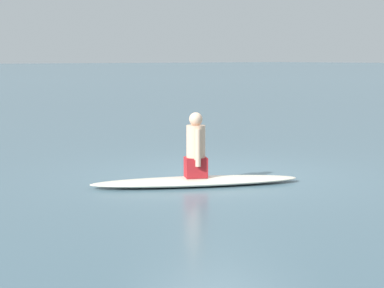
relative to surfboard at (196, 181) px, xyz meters
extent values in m
plane|color=slate|center=(0.47, -0.83, -0.06)|extent=(400.00, 400.00, 0.00)
ellipsoid|color=silver|center=(0.00, 0.00, 0.00)|extent=(1.98, 3.14, 0.13)
cube|color=#A51E23|center=(0.00, 0.00, 0.22)|extent=(0.38, 0.41, 0.30)
cylinder|color=#D6AD8E|center=(0.00, 0.00, 0.60)|extent=(0.38, 0.38, 0.51)
sphere|color=#D6AD8E|center=(0.00, 0.00, 0.95)|extent=(0.20, 0.20, 0.20)
cylinder|color=#D6AD8E|center=(0.15, -0.08, 0.53)|extent=(0.11, 0.11, 0.56)
cylinder|color=#D6AD8E|center=(-0.15, 0.08, 0.53)|extent=(0.11, 0.11, 0.56)
camera|label=1|loc=(-8.01, 6.24, 1.86)|focal=63.61mm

